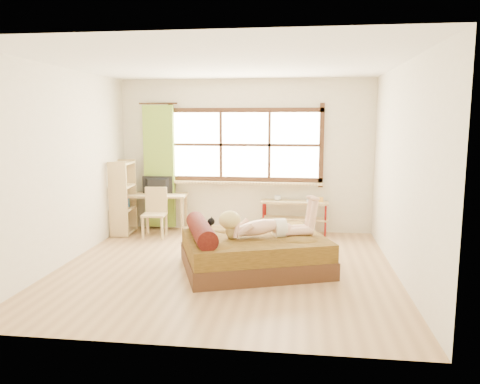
# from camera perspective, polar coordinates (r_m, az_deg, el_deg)

# --- Properties ---
(floor) EXTENTS (4.50, 4.50, 0.00)m
(floor) POSITION_cam_1_polar(r_m,az_deg,el_deg) (6.43, -1.77, -9.23)
(floor) COLOR #9E754C
(floor) RESTS_ON ground
(ceiling) EXTENTS (4.50, 4.50, 0.00)m
(ceiling) POSITION_cam_1_polar(r_m,az_deg,el_deg) (6.16, -1.90, 15.41)
(ceiling) COLOR white
(ceiling) RESTS_ON wall_back
(wall_back) EXTENTS (4.50, 0.00, 4.50)m
(wall_back) POSITION_cam_1_polar(r_m,az_deg,el_deg) (8.37, 0.63, 4.40)
(wall_back) COLOR silver
(wall_back) RESTS_ON floor
(wall_front) EXTENTS (4.50, 0.00, 4.50)m
(wall_front) POSITION_cam_1_polar(r_m,az_deg,el_deg) (3.97, -7.02, -0.54)
(wall_front) COLOR silver
(wall_front) RESTS_ON floor
(wall_left) EXTENTS (0.00, 4.50, 4.50)m
(wall_left) POSITION_cam_1_polar(r_m,az_deg,el_deg) (6.88, -20.70, 2.88)
(wall_left) COLOR silver
(wall_left) RESTS_ON floor
(wall_right) EXTENTS (0.00, 4.50, 4.50)m
(wall_right) POSITION_cam_1_polar(r_m,az_deg,el_deg) (6.21, 19.16, 2.39)
(wall_right) COLOR silver
(wall_right) RESTS_ON floor
(window) EXTENTS (2.80, 0.16, 1.46)m
(window) POSITION_cam_1_polar(r_m,az_deg,el_deg) (8.33, 0.61, 5.47)
(window) COLOR #FFEDBF
(window) RESTS_ON wall_back
(curtain) EXTENTS (0.55, 0.10, 2.20)m
(curtain) POSITION_cam_1_polar(r_m,az_deg,el_deg) (8.59, -9.80, 3.04)
(curtain) COLOR olive
(curtain) RESTS_ON wall_back
(bed) EXTENTS (2.22, 2.00, 0.70)m
(bed) POSITION_cam_1_polar(r_m,az_deg,el_deg) (6.33, 1.33, -7.17)
(bed) COLOR #382211
(bed) RESTS_ON floor
(woman) EXTENTS (1.33, 0.78, 0.55)m
(woman) POSITION_cam_1_polar(r_m,az_deg,el_deg) (6.17, 3.10, -2.97)
(woman) COLOR #DEAA8F
(woman) RESTS_ON bed
(kitten) EXTENTS (0.30, 0.20, 0.22)m
(kitten) POSITION_cam_1_polar(r_m,az_deg,el_deg) (6.47, -4.54, -3.93)
(kitten) COLOR black
(kitten) RESTS_ON bed
(desk) EXTENTS (1.11, 0.57, 0.68)m
(desk) POSITION_cam_1_polar(r_m,az_deg,el_deg) (8.50, -10.16, -0.86)
(desk) COLOR tan
(desk) RESTS_ON floor
(monitor) EXTENTS (0.55, 0.11, 0.31)m
(monitor) POSITION_cam_1_polar(r_m,az_deg,el_deg) (8.51, -10.11, 0.83)
(monitor) COLOR black
(monitor) RESTS_ON desk
(chair) EXTENTS (0.41, 0.41, 0.85)m
(chair) POSITION_cam_1_polar(r_m,az_deg,el_deg) (8.14, -10.29, -2.11)
(chair) COLOR tan
(chair) RESTS_ON floor
(pipe_shelf) EXTENTS (1.19, 0.37, 0.66)m
(pipe_shelf) POSITION_cam_1_polar(r_m,az_deg,el_deg) (8.26, 6.76, -2.17)
(pipe_shelf) COLOR tan
(pipe_shelf) RESTS_ON floor
(cup) EXTENTS (0.12, 0.12, 0.09)m
(cup) POSITION_cam_1_polar(r_m,az_deg,el_deg) (8.23, 4.61, -0.74)
(cup) COLOR gray
(cup) RESTS_ON pipe_shelf
(book) EXTENTS (0.19, 0.25, 0.02)m
(book) POSITION_cam_1_polar(r_m,az_deg,el_deg) (8.23, 8.09, -1.07)
(book) COLOR gray
(book) RESTS_ON pipe_shelf
(bookshelf) EXTENTS (0.35, 0.57, 1.29)m
(bookshelf) POSITION_cam_1_polar(r_m,az_deg,el_deg) (8.41, -14.08, -0.63)
(bookshelf) COLOR tan
(bookshelf) RESTS_ON floor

